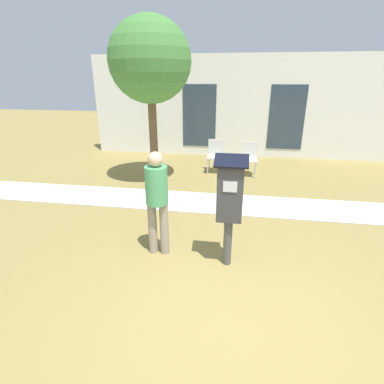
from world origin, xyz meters
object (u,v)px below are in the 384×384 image
object	(u,v)px
person_standing	(157,196)
outdoor_chair_left	(216,153)
outdoor_chair_middle	(249,156)
parking_meter	(230,198)

from	to	relation	value
person_standing	outdoor_chair_left	distance (m)	4.38
outdoor_chair_left	outdoor_chair_middle	xyz separation A→B (m)	(0.91, -0.16, 0.00)
outdoor_chair_left	person_standing	bearing A→B (deg)	-118.82
person_standing	outdoor_chair_middle	size ratio (longest dim) A/B	1.76
person_standing	outdoor_chair_middle	bearing A→B (deg)	85.00
parking_meter	person_standing	xyz separation A→B (m)	(-1.04, 0.13, -0.09)
parking_meter	person_standing	size ratio (longest dim) A/B	1.01
outdoor_chair_left	parking_meter	bearing A→B (deg)	-105.36
parking_meter	outdoor_chair_middle	distance (m)	4.34
outdoor_chair_left	outdoor_chair_middle	distance (m)	0.92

